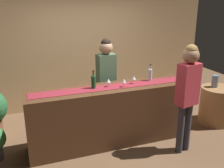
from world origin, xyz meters
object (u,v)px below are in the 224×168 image
at_px(bartender, 106,74).
at_px(vase_on_side_table, 215,81).
at_px(wine_glass_near_customer, 108,81).
at_px(round_side_table, 217,105).
at_px(wine_bottle_green, 93,82).
at_px(customer_sipping, 188,87).
at_px(wine_glass_far_end, 134,78).
at_px(wine_glass_mid_counter, 124,81).
at_px(wine_bottle_clear, 150,75).

distance_m(bartender, vase_on_side_table, 2.17).
bearing_deg(bartender, wine_glass_near_customer, 68.86).
xyz_separation_m(wine_glass_near_customer, round_side_table, (2.31, -0.03, -0.76)).
bearing_deg(vase_on_side_table, wine_bottle_green, -179.22).
bearing_deg(vase_on_side_table, round_side_table, -56.35).
bearing_deg(customer_sipping, wine_glass_far_end, 118.13).
bearing_deg(bartender, wine_bottle_green, 47.65).
bearing_deg(wine_bottle_green, round_side_table, -1.02).
distance_m(wine_glass_far_end, customer_sipping, 0.92).
xyz_separation_m(wine_glass_near_customer, wine_glass_mid_counter, (0.23, -0.10, 0.00)).
relative_size(wine_glass_far_end, round_side_table, 0.19).
xyz_separation_m(wine_bottle_green, vase_on_side_table, (2.51, 0.03, -0.27)).
xyz_separation_m(wine_bottle_green, wine_bottle_clear, (1.06, 0.05, 0.00)).
xyz_separation_m(wine_glass_far_end, vase_on_side_table, (1.79, 0.04, -0.27)).
height_order(wine_glass_mid_counter, vase_on_side_table, wine_glass_mid_counter).
bearing_deg(wine_glass_near_customer, wine_bottle_clear, 4.84).
bearing_deg(wine_glass_far_end, wine_bottle_clear, 10.37).
xyz_separation_m(wine_bottle_clear, bartender, (-0.65, 0.49, -0.05)).
height_order(wine_bottle_green, round_side_table, wine_bottle_green).
relative_size(wine_bottle_green, vase_on_side_table, 1.26).
bearing_deg(wine_glass_near_customer, vase_on_side_table, 1.23).
xyz_separation_m(wine_glass_mid_counter, bartender, (-0.08, 0.66, -0.05)).
bearing_deg(round_side_table, wine_glass_far_end, 178.87).
bearing_deg(customer_sipping, wine_glass_near_customer, 134.55).
height_order(wine_glass_mid_counter, customer_sipping, customer_sipping).
bearing_deg(wine_glass_far_end, wine_bottle_green, 179.26).
relative_size(wine_bottle_green, wine_glass_mid_counter, 2.10).
distance_m(customer_sipping, round_side_table, 1.61).
xyz_separation_m(round_side_table, vase_on_side_table, (-0.05, 0.08, 0.49)).
distance_m(wine_glass_far_end, vase_on_side_table, 1.81).
relative_size(bartender, round_side_table, 2.34).
bearing_deg(wine_bottle_clear, vase_on_side_table, -0.79).
xyz_separation_m(wine_bottle_green, wine_glass_far_end, (0.71, -0.01, -0.01)).
bearing_deg(wine_glass_mid_counter, wine_bottle_green, 166.32).
bearing_deg(wine_glass_near_customer, bartender, 74.70).
relative_size(wine_glass_mid_counter, round_side_table, 0.19).
bearing_deg(customer_sipping, round_side_table, 16.19).
bearing_deg(wine_bottle_clear, wine_glass_far_end, -169.63).
bearing_deg(wine_bottle_green, vase_on_side_table, 0.78).
bearing_deg(bartender, round_side_table, 158.80).
height_order(wine_bottle_green, vase_on_side_table, wine_bottle_green).
bearing_deg(wine_bottle_clear, round_side_table, -3.79).
xyz_separation_m(wine_glass_mid_counter, round_side_table, (2.08, 0.07, -0.76)).
height_order(wine_glass_mid_counter, round_side_table, wine_glass_mid_counter).
relative_size(wine_bottle_clear, wine_glass_far_end, 2.10).
distance_m(wine_bottle_clear, wine_glass_near_customer, 0.81).
xyz_separation_m(wine_bottle_clear, customer_sipping, (0.24, -0.77, -0.02)).
bearing_deg(wine_glass_near_customer, wine_bottle_green, 176.75).
xyz_separation_m(customer_sipping, round_side_table, (1.26, 0.67, -0.74)).
height_order(customer_sipping, vase_on_side_table, customer_sipping).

